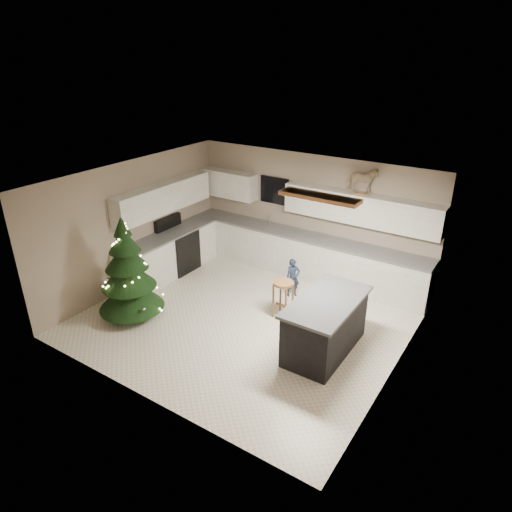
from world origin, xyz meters
The scene contains 8 objects.
ground_plane centered at (0.00, 0.00, 0.00)m, with size 5.50×5.50×0.00m, color silver.
room_shell centered at (0.02, 0.00, 1.75)m, with size 5.52×5.02×2.61m.
cabinetry centered at (-0.91, 1.65, 0.76)m, with size 5.50×3.20×2.00m.
island centered at (1.62, -0.07, 0.48)m, with size 0.90×1.70×0.95m.
bar_stool centered at (0.52, 0.47, 0.54)m, with size 0.38×0.38×0.72m.
christmas_tree centered at (-1.85, -1.04, 0.81)m, with size 1.23×1.19×1.97m.
toddler centered at (0.29, 1.25, 0.40)m, with size 0.29×0.19×0.80m, color black.
rocking_horse centered at (1.13, 2.33, 2.27)m, with size 0.65×0.47×0.52m.
Camera 1 is at (4.09, -5.90, 4.61)m, focal length 32.00 mm.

